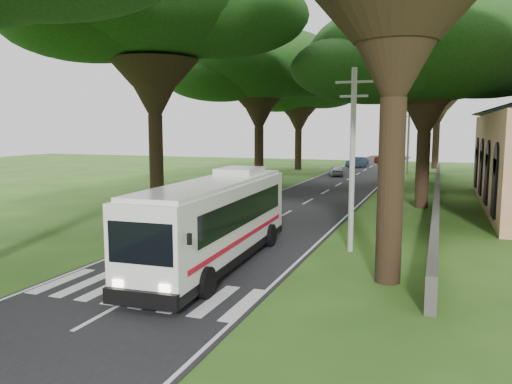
# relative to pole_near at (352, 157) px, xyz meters

# --- Properties ---
(ground) EXTENTS (140.00, 140.00, 0.00)m
(ground) POSITION_rel_pole_near_xyz_m (-5.50, -6.00, -4.18)
(ground) COLOR #2A4F16
(ground) RESTS_ON ground
(road) EXTENTS (8.00, 120.00, 0.04)m
(road) POSITION_rel_pole_near_xyz_m (-5.50, 19.00, -4.17)
(road) COLOR black
(road) RESTS_ON ground
(crosswalk) EXTENTS (8.00, 3.00, 0.01)m
(crosswalk) POSITION_rel_pole_near_xyz_m (-5.50, -8.00, -4.18)
(crosswalk) COLOR silver
(crosswalk) RESTS_ON ground
(property_wall) EXTENTS (0.35, 50.00, 1.20)m
(property_wall) POSITION_rel_pole_near_xyz_m (3.50, 18.00, -3.58)
(property_wall) COLOR #383533
(property_wall) RESTS_ON ground
(pole_near) EXTENTS (1.60, 0.24, 8.00)m
(pole_near) POSITION_rel_pole_near_xyz_m (0.00, 0.00, 0.00)
(pole_near) COLOR gray
(pole_near) RESTS_ON ground
(pole_mid) EXTENTS (1.60, 0.24, 8.00)m
(pole_mid) POSITION_rel_pole_near_xyz_m (0.00, 20.00, 0.00)
(pole_mid) COLOR gray
(pole_mid) RESTS_ON ground
(pole_far) EXTENTS (1.60, 0.24, 8.00)m
(pole_far) POSITION_rel_pole_near_xyz_m (0.00, 40.00, 0.00)
(pole_far) COLOR gray
(pole_far) RESTS_ON ground
(tree_l_mida) EXTENTS (15.66, 15.66, 16.23)m
(tree_l_mida) POSITION_rel_pole_near_xyz_m (-13.50, 6.00, 8.62)
(tree_l_mida) COLOR black
(tree_l_mida) RESTS_ON ground
(tree_l_midb) EXTENTS (15.92, 15.92, 14.80)m
(tree_l_midb) POSITION_rel_pole_near_xyz_m (-13.00, 24.00, 7.16)
(tree_l_midb) COLOR black
(tree_l_midb) RESTS_ON ground
(tree_l_far) EXTENTS (12.59, 12.59, 13.21)m
(tree_l_far) POSITION_rel_pole_near_xyz_m (-14.00, 42.00, 6.19)
(tree_l_far) COLOR black
(tree_l_far) RESTS_ON ground
(tree_r_mida) EXTENTS (15.75, 15.75, 13.81)m
(tree_r_mida) POSITION_rel_pole_near_xyz_m (2.50, 14.00, 6.22)
(tree_r_mida) COLOR black
(tree_r_mida) RESTS_ON ground
(tree_r_midb) EXTENTS (14.76, 14.76, 15.11)m
(tree_r_midb) POSITION_rel_pole_near_xyz_m (2.00, 32.00, 7.68)
(tree_r_midb) COLOR black
(tree_r_midb) RESTS_ON ground
(tree_r_far) EXTENTS (12.55, 12.55, 15.13)m
(tree_r_far) POSITION_rel_pole_near_xyz_m (3.00, 50.00, 8.06)
(tree_r_far) COLOR black
(tree_r_far) RESTS_ON ground
(coach_bus) EXTENTS (3.11, 11.61, 3.39)m
(coach_bus) POSITION_rel_pole_near_xyz_m (-4.67, -4.02, -2.35)
(coach_bus) COLOR silver
(coach_bus) RESTS_ON ground
(distant_car_a) EXTENTS (2.42, 3.89, 1.24)m
(distant_car_a) POSITION_rel_pole_near_xyz_m (-7.44, 34.64, -3.53)
(distant_car_a) COLOR #ACACB1
(distant_car_a) RESTS_ON road
(distant_car_b) EXTENTS (2.81, 4.57, 1.42)m
(distant_car_b) POSITION_rel_pole_near_xyz_m (-7.13, 48.06, -3.44)
(distant_car_b) COLOR navy
(distant_car_b) RESTS_ON road
(distant_car_c) EXTENTS (2.95, 4.80, 1.30)m
(distant_car_c) POSITION_rel_pole_near_xyz_m (-4.70, 58.50, -3.50)
(distant_car_c) COLOR #993716
(distant_car_c) RESTS_ON road
(pedestrian) EXTENTS (0.53, 0.71, 1.78)m
(pedestrian) POSITION_rel_pole_near_xyz_m (-10.42, 0.81, -3.29)
(pedestrian) COLOR black
(pedestrian) RESTS_ON ground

